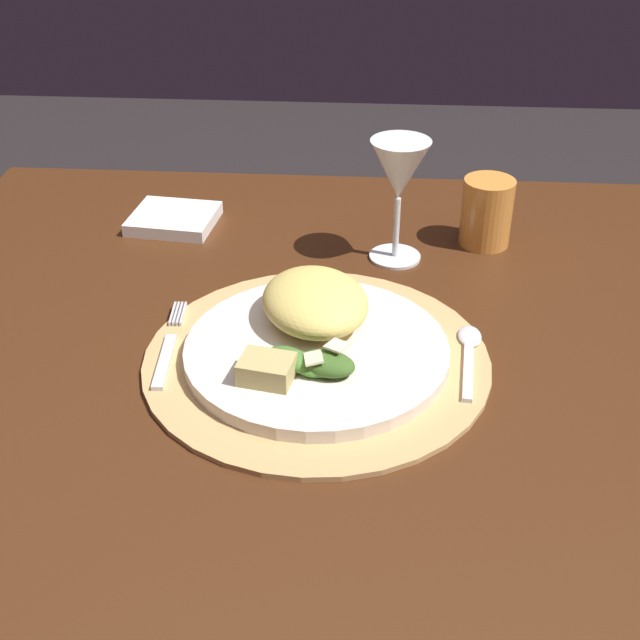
{
  "coord_description": "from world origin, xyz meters",
  "views": [
    {
      "loc": [
        0.02,
        -0.76,
        1.23
      ],
      "look_at": [
        -0.04,
        0.0,
        0.74
      ],
      "focal_mm": 47.05,
      "sensor_mm": 36.0,
      "label": 1
    }
  ],
  "objects_px": {
    "spoon": "(469,347)",
    "napkin": "(174,219)",
    "dinner_plate": "(317,351)",
    "fork": "(169,347)",
    "wine_glass": "(399,174)",
    "dining_table": "(350,435)",
    "amber_tumbler": "(487,212)"
  },
  "relations": [
    {
      "from": "wine_glass",
      "to": "dining_table",
      "type": "bearing_deg",
      "value": -104.0
    },
    {
      "from": "dining_table",
      "to": "napkin",
      "type": "bearing_deg",
      "value": 134.15
    },
    {
      "from": "dining_table",
      "to": "dinner_plate",
      "type": "relative_size",
      "value": 4.04
    },
    {
      "from": "fork",
      "to": "napkin",
      "type": "relative_size",
      "value": 1.46
    },
    {
      "from": "dining_table",
      "to": "wine_glass",
      "type": "xyz_separation_m",
      "value": [
        0.05,
        0.19,
        0.25
      ]
    },
    {
      "from": "dining_table",
      "to": "amber_tumbler",
      "type": "xyz_separation_m",
      "value": [
        0.16,
        0.24,
        0.18
      ]
    },
    {
      "from": "dining_table",
      "to": "amber_tumbler",
      "type": "relative_size",
      "value": 12.55
    },
    {
      "from": "amber_tumbler",
      "to": "spoon",
      "type": "bearing_deg",
      "value": -98.74
    },
    {
      "from": "dinner_plate",
      "to": "spoon",
      "type": "height_order",
      "value": "dinner_plate"
    },
    {
      "from": "fork",
      "to": "spoon",
      "type": "bearing_deg",
      "value": 4.11
    },
    {
      "from": "spoon",
      "to": "amber_tumbler",
      "type": "xyz_separation_m",
      "value": [
        0.04,
        0.26,
        0.04
      ]
    },
    {
      "from": "dinner_plate",
      "to": "fork",
      "type": "bearing_deg",
      "value": 178.93
    },
    {
      "from": "fork",
      "to": "napkin",
      "type": "xyz_separation_m",
      "value": [
        -0.06,
        0.31,
        0.0
      ]
    },
    {
      "from": "spoon",
      "to": "napkin",
      "type": "distance_m",
      "value": 0.47
    },
    {
      "from": "napkin",
      "to": "wine_glass",
      "type": "distance_m",
      "value": 0.33
    },
    {
      "from": "fork",
      "to": "amber_tumbler",
      "type": "xyz_separation_m",
      "value": [
        0.36,
        0.28,
        0.04
      ]
    },
    {
      "from": "dinner_plate",
      "to": "amber_tumbler",
      "type": "height_order",
      "value": "amber_tumbler"
    },
    {
      "from": "fork",
      "to": "wine_glass",
      "type": "distance_m",
      "value": 0.35
    },
    {
      "from": "napkin",
      "to": "wine_glass",
      "type": "height_order",
      "value": "wine_glass"
    },
    {
      "from": "wine_glass",
      "to": "amber_tumbler",
      "type": "bearing_deg",
      "value": 23.21
    },
    {
      "from": "dining_table",
      "to": "napkin",
      "type": "xyz_separation_m",
      "value": [
        -0.26,
        0.26,
        0.15
      ]
    },
    {
      "from": "spoon",
      "to": "wine_glass",
      "type": "distance_m",
      "value": 0.25
    },
    {
      "from": "dining_table",
      "to": "spoon",
      "type": "xyz_separation_m",
      "value": [
        0.12,
        -0.02,
        0.15
      ]
    },
    {
      "from": "wine_glass",
      "to": "napkin",
      "type": "bearing_deg",
      "value": 165.96
    },
    {
      "from": "dining_table",
      "to": "wine_glass",
      "type": "distance_m",
      "value": 0.32
    },
    {
      "from": "dinner_plate",
      "to": "spoon",
      "type": "xyz_separation_m",
      "value": [
        0.16,
        0.03,
        -0.0
      ]
    },
    {
      "from": "dinner_plate",
      "to": "wine_glass",
      "type": "xyz_separation_m",
      "value": [
        0.08,
        0.23,
        0.1
      ]
    },
    {
      "from": "dinner_plate",
      "to": "napkin",
      "type": "xyz_separation_m",
      "value": [
        -0.22,
        0.31,
        -0.0
      ]
    },
    {
      "from": "wine_glass",
      "to": "amber_tumbler",
      "type": "distance_m",
      "value": 0.15
    },
    {
      "from": "spoon",
      "to": "amber_tumbler",
      "type": "relative_size",
      "value": 1.57
    },
    {
      "from": "dinner_plate",
      "to": "fork",
      "type": "height_order",
      "value": "dinner_plate"
    },
    {
      "from": "dining_table",
      "to": "spoon",
      "type": "height_order",
      "value": "spoon"
    }
  ]
}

